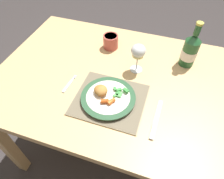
{
  "coord_description": "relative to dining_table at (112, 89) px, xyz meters",
  "views": [
    {
      "loc": [
        0.23,
        -0.68,
        1.46
      ],
      "look_at": [
        0.04,
        -0.12,
        0.78
      ],
      "focal_mm": 32.0,
      "sensor_mm": 36.0,
      "label": 1
    }
  ],
  "objects": [
    {
      "name": "breaded_croquettes",
      "position": [
        -0.0,
        -0.14,
        0.14
      ],
      "size": [
        0.07,
        0.07,
        0.04
      ],
      "color": "#A87033",
      "rests_on": "dinner_plate"
    },
    {
      "name": "table_knife",
      "position": [
        0.26,
        -0.2,
        0.1
      ],
      "size": [
        0.02,
        0.2,
        0.01
      ],
      "color": "silver",
      "rests_on": "dining_table"
    },
    {
      "name": "drinking_cup",
      "position": [
        -0.08,
        0.22,
        0.14
      ],
      "size": [
        0.09,
        0.09,
        0.08
      ],
      "color": "#B24C42",
      "rests_on": "dining_table"
    },
    {
      "name": "placemat",
      "position": [
        0.04,
        -0.15,
        0.1
      ],
      "size": [
        0.32,
        0.28,
        0.01
      ],
      "color": "gray",
      "rests_on": "dining_table"
    },
    {
      "name": "glazed_carrots",
      "position": [
        0.05,
        -0.18,
        0.13
      ],
      "size": [
        0.06,
        0.04,
        0.02
      ],
      "color": "#CC5119",
      "rests_on": "dinner_plate"
    },
    {
      "name": "wine_glass",
      "position": [
        0.11,
        0.08,
        0.21
      ],
      "size": [
        0.07,
        0.07,
        0.16
      ],
      "color": "silver",
      "rests_on": "dining_table"
    },
    {
      "name": "fork",
      "position": [
        -0.18,
        -0.13,
        0.1
      ],
      "size": [
        0.02,
        0.12,
        0.01
      ],
      "color": "silver",
      "rests_on": "dining_table"
    },
    {
      "name": "ground_plane",
      "position": [
        0.0,
        0.0,
        -0.64
      ],
      "size": [
        6.0,
        6.0,
        0.0
      ],
      "primitive_type": "plane",
      "color": "#383333"
    },
    {
      "name": "bottle",
      "position": [
        0.35,
        0.22,
        0.19
      ],
      "size": [
        0.08,
        0.08,
        0.24
      ],
      "color": "#23562D",
      "rests_on": "dining_table"
    },
    {
      "name": "dining_table",
      "position": [
        0.0,
        0.0,
        0.0
      ],
      "size": [
        1.19,
        0.86,
        0.74
      ],
      "color": "tan",
      "rests_on": "ground"
    },
    {
      "name": "green_beans_pile",
      "position": [
        0.08,
        -0.12,
        0.13
      ],
      "size": [
        0.08,
        0.06,
        0.02
      ],
      "color": "#4CA84C",
      "rests_on": "dinner_plate"
    },
    {
      "name": "dinner_plate",
      "position": [
        0.03,
        -0.15,
        0.12
      ],
      "size": [
        0.25,
        0.25,
        0.02
      ],
      "color": "white",
      "rests_on": "placemat"
    }
  ]
}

